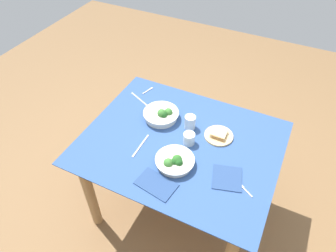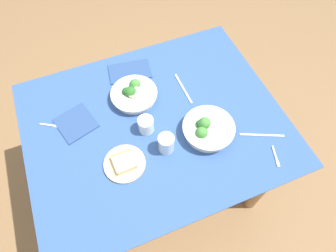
{
  "view_description": "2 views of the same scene",
  "coord_description": "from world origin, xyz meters",
  "px_view_note": "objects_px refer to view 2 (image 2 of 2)",
  "views": [
    {
      "loc": [
        0.5,
        -1.19,
        2.13
      ],
      "look_at": [
        -0.11,
        0.05,
        0.78
      ],
      "focal_mm": 32.84,
      "sensor_mm": 36.0,
      "label": 1
    },
    {
      "loc": [
        0.21,
        0.69,
        1.9
      ],
      "look_at": [
        -0.04,
        0.07,
        0.78
      ],
      "focal_mm": 31.28,
      "sensor_mm": 36.0,
      "label": 2
    }
  ],
  "objects_px": {
    "water_glass_center": "(146,125)",
    "napkin_folded_lower": "(130,71)",
    "water_glass_side": "(166,144)",
    "table_knife_right": "(262,135)",
    "table_knife_left": "(183,88)",
    "fork_by_near_bowl": "(276,157)",
    "bread_side_plate": "(124,163)",
    "napkin_folded_upper": "(76,123)",
    "broccoli_bowl_far": "(207,129)",
    "fork_by_far_bowl": "(51,125)",
    "broccoli_bowl_near": "(134,94)"
  },
  "relations": [
    {
      "from": "fork_by_near_bowl",
      "to": "napkin_folded_upper",
      "type": "height_order",
      "value": "napkin_folded_upper"
    },
    {
      "from": "broccoli_bowl_far",
      "to": "table_knife_right",
      "type": "xyz_separation_m",
      "value": [
        -0.23,
        0.11,
        -0.03
      ]
    },
    {
      "from": "fork_by_far_bowl",
      "to": "table_knife_right",
      "type": "bearing_deg",
      "value": 6.55
    },
    {
      "from": "napkin_folded_lower",
      "to": "fork_by_far_bowl",
      "type": "bearing_deg",
      "value": 21.66
    },
    {
      "from": "water_glass_center",
      "to": "napkin_folded_upper",
      "type": "height_order",
      "value": "water_glass_center"
    },
    {
      "from": "napkin_folded_lower",
      "to": "broccoli_bowl_near",
      "type": "bearing_deg",
      "value": 79.09
    },
    {
      "from": "water_glass_center",
      "to": "broccoli_bowl_far",
      "type": "bearing_deg",
      "value": 153.63
    },
    {
      "from": "fork_by_far_bowl",
      "to": "fork_by_near_bowl",
      "type": "relative_size",
      "value": 0.87
    },
    {
      "from": "fork_by_far_bowl",
      "to": "napkin_folded_lower",
      "type": "height_order",
      "value": "napkin_folded_lower"
    },
    {
      "from": "water_glass_side",
      "to": "fork_by_near_bowl",
      "type": "relative_size",
      "value": 0.91
    },
    {
      "from": "table_knife_right",
      "to": "napkin_folded_lower",
      "type": "relative_size",
      "value": 0.94
    },
    {
      "from": "broccoli_bowl_near",
      "to": "fork_by_far_bowl",
      "type": "relative_size",
      "value": 2.57
    },
    {
      "from": "bread_side_plate",
      "to": "table_knife_right",
      "type": "distance_m",
      "value": 0.63
    },
    {
      "from": "broccoli_bowl_far",
      "to": "bread_side_plate",
      "type": "bearing_deg",
      "value": 1.05
    },
    {
      "from": "broccoli_bowl_far",
      "to": "table_knife_left",
      "type": "relative_size",
      "value": 1.18
    },
    {
      "from": "bread_side_plate",
      "to": "water_glass_center",
      "type": "xyz_separation_m",
      "value": [
        -0.15,
        -0.13,
        0.03
      ]
    },
    {
      "from": "bread_side_plate",
      "to": "napkin_folded_lower",
      "type": "distance_m",
      "value": 0.53
    },
    {
      "from": "broccoli_bowl_near",
      "to": "water_glass_center",
      "type": "xyz_separation_m",
      "value": [
        0.01,
        0.19,
        0.01
      ]
    },
    {
      "from": "water_glass_side",
      "to": "napkin_folded_lower",
      "type": "distance_m",
      "value": 0.49
    },
    {
      "from": "broccoli_bowl_near",
      "to": "napkin_folded_upper",
      "type": "bearing_deg",
      "value": 7.49
    },
    {
      "from": "water_glass_center",
      "to": "fork_by_far_bowl",
      "type": "bearing_deg",
      "value": -24.37
    },
    {
      "from": "water_glass_center",
      "to": "napkin_folded_lower",
      "type": "relative_size",
      "value": 0.35
    },
    {
      "from": "water_glass_center",
      "to": "water_glass_side",
      "type": "height_order",
      "value": "water_glass_side"
    },
    {
      "from": "water_glass_side",
      "to": "fork_by_near_bowl",
      "type": "xyz_separation_m",
      "value": [
        -0.43,
        0.22,
        -0.04
      ]
    },
    {
      "from": "broccoli_bowl_far",
      "to": "water_glass_side",
      "type": "bearing_deg",
      "value": 0.98
    },
    {
      "from": "bread_side_plate",
      "to": "napkin_folded_lower",
      "type": "bearing_deg",
      "value": -110.63
    },
    {
      "from": "water_glass_center",
      "to": "napkin_folded_upper",
      "type": "relative_size",
      "value": 0.45
    },
    {
      "from": "fork_by_far_bowl",
      "to": "napkin_folded_lower",
      "type": "distance_m",
      "value": 0.48
    },
    {
      "from": "bread_side_plate",
      "to": "table_knife_left",
      "type": "height_order",
      "value": "bread_side_plate"
    },
    {
      "from": "table_knife_right",
      "to": "bread_side_plate",
      "type": "bearing_deg",
      "value": -164.55
    },
    {
      "from": "fork_by_near_bowl",
      "to": "bread_side_plate",
      "type": "bearing_deg",
      "value": -92.45
    },
    {
      "from": "bread_side_plate",
      "to": "napkin_folded_upper",
      "type": "height_order",
      "value": "bread_side_plate"
    },
    {
      "from": "fork_by_near_bowl",
      "to": "table_knife_right",
      "type": "relative_size",
      "value": 0.5
    },
    {
      "from": "water_glass_side",
      "to": "table_knife_right",
      "type": "xyz_separation_m",
      "value": [
        -0.43,
        0.1,
        -0.04
      ]
    },
    {
      "from": "water_glass_side",
      "to": "fork_by_far_bowl",
      "type": "bearing_deg",
      "value": -34.55
    },
    {
      "from": "broccoli_bowl_far",
      "to": "fork_by_far_bowl",
      "type": "relative_size",
      "value": 2.68
    },
    {
      "from": "table_knife_right",
      "to": "fork_by_near_bowl",
      "type": "bearing_deg",
      "value": -66.62
    },
    {
      "from": "table_knife_left",
      "to": "water_glass_side",
      "type": "bearing_deg",
      "value": -37.5
    },
    {
      "from": "fork_by_near_bowl",
      "to": "water_glass_side",
      "type": "bearing_deg",
      "value": -100.47
    },
    {
      "from": "bread_side_plate",
      "to": "napkin_folded_upper",
      "type": "xyz_separation_m",
      "value": [
        0.15,
        -0.28,
        -0.01
      ]
    },
    {
      "from": "broccoli_bowl_near",
      "to": "fork_by_far_bowl",
      "type": "distance_m",
      "value": 0.41
    },
    {
      "from": "broccoli_bowl_far",
      "to": "table_knife_right",
      "type": "distance_m",
      "value": 0.25
    },
    {
      "from": "napkin_folded_upper",
      "to": "fork_by_far_bowl",
      "type": "bearing_deg",
      "value": -15.6
    },
    {
      "from": "napkin_folded_upper",
      "to": "table_knife_right",
      "type": "bearing_deg",
      "value": 153.58
    },
    {
      "from": "water_glass_center",
      "to": "table_knife_right",
      "type": "height_order",
      "value": "water_glass_center"
    },
    {
      "from": "water_glass_side",
      "to": "table_knife_left",
      "type": "distance_m",
      "value": 0.35
    },
    {
      "from": "water_glass_center",
      "to": "water_glass_side",
      "type": "bearing_deg",
      "value": 109.65
    },
    {
      "from": "table_knife_left",
      "to": "table_knife_right",
      "type": "distance_m",
      "value": 0.44
    },
    {
      "from": "bread_side_plate",
      "to": "broccoli_bowl_far",
      "type": "bearing_deg",
      "value": -178.95
    },
    {
      "from": "table_knife_left",
      "to": "napkin_folded_upper",
      "type": "height_order",
      "value": "napkin_folded_upper"
    }
  ]
}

